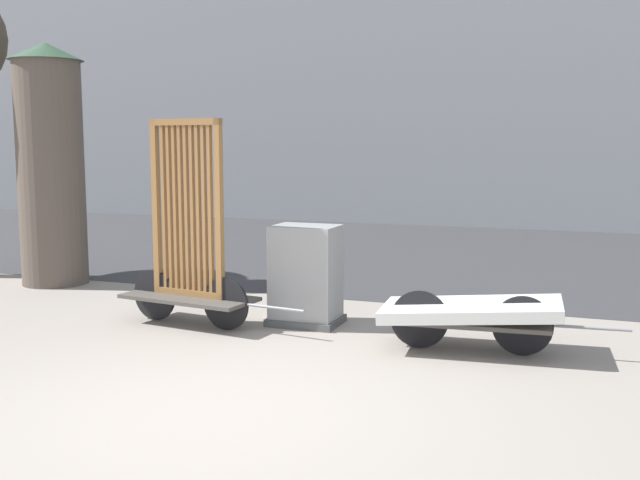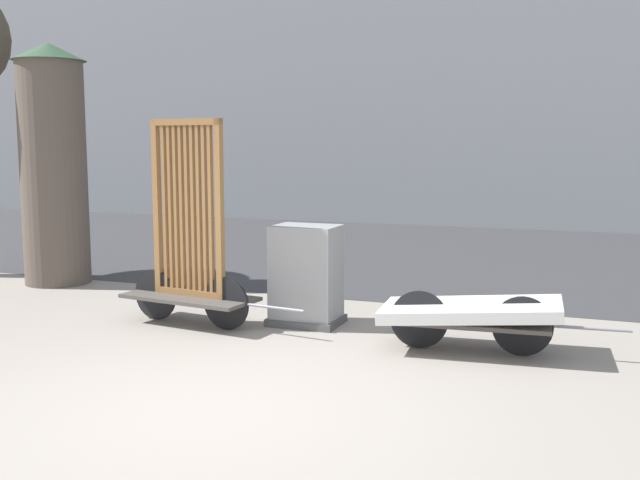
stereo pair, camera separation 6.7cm
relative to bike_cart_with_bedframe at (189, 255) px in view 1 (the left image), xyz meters
The scene contains 6 objects.
ground_plane 2.86m from the bike_cart_with_bedframe, 56.13° to the right, with size 60.00×60.00×0.00m, color gray.
road_strip 6.46m from the bike_cart_with_bedframe, 76.18° to the left, with size 56.00×8.80×0.01m.
bike_cart_with_bedframe is the anchor object (origin of this frame).
bike_cart_with_mattress 3.10m from the bike_cart_with_bedframe, ahead, with size 2.32×0.96×0.57m.
utility_cabinet 1.31m from the bike_cart_with_bedframe, 21.61° to the left, with size 0.77×0.59×1.10m.
advertising_column 3.51m from the bike_cart_with_bedframe, 153.99° to the left, with size 1.02×1.02×3.36m.
Camera 1 is at (2.61, -4.80, 2.00)m, focal length 42.00 mm.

